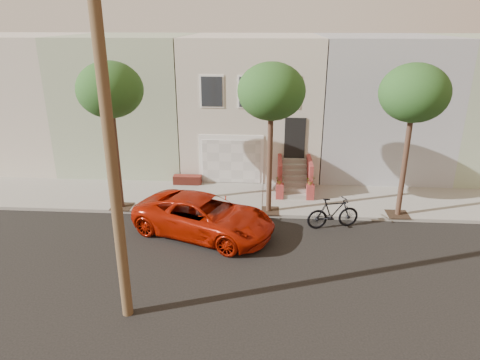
{
  "coord_description": "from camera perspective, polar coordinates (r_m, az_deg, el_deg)",
  "views": [
    {
      "loc": [
        0.94,
        -13.36,
        8.0
      ],
      "look_at": [
        -0.18,
        3.0,
        1.88
      ],
      "focal_mm": 32.51,
      "sensor_mm": 36.0,
      "label": 1
    }
  ],
  "objects": [
    {
      "name": "tree_left",
      "position": [
        18.62,
        -16.69,
        11.16
      ],
      "size": [
        2.7,
        2.57,
        6.3
      ],
      "color": "#2D2116",
      "rests_on": "sidewalk"
    },
    {
      "name": "pickup_truck",
      "position": [
        17.01,
        -4.72,
        -4.75
      ],
      "size": [
        6.11,
        4.42,
        1.55
      ],
      "primitive_type": "imported",
      "rotation": [
        0.0,
        0.0,
        1.2
      ],
      "color": "#9F1605",
      "rests_on": "ground"
    },
    {
      "name": "motorcycle",
      "position": [
        17.92,
        12.12,
        -4.24
      ],
      "size": [
        2.25,
        1.12,
        1.3
      ],
      "primitive_type": "imported",
      "rotation": [
        0.0,
        0.0,
        1.82
      ],
      "color": "black",
      "rests_on": "ground"
    },
    {
      "name": "tree_mid",
      "position": [
        17.47,
        4.14,
        11.38
      ],
      "size": [
        2.7,
        2.57,
        6.3
      ],
      "color": "#2D2116",
      "rests_on": "sidewalk"
    },
    {
      "name": "tree_right",
      "position": [
        18.34,
        21.89,
        10.42
      ],
      "size": [
        2.7,
        2.57,
        6.3
      ],
      "color": "#2D2116",
      "rests_on": "sidewalk"
    },
    {
      "name": "ground",
      "position": [
        15.6,
        -0.09,
        -10.39
      ],
      "size": [
        90.0,
        90.0,
        0.0
      ],
      "primitive_type": "plane",
      "color": "black",
      "rests_on": "ground"
    },
    {
      "name": "sidewalk",
      "position": [
        20.34,
        0.95,
        -2.47
      ],
      "size": [
        40.0,
        3.7,
        0.15
      ],
      "primitive_type": "cube",
      "color": "gray",
      "rests_on": "ground"
    },
    {
      "name": "house_row",
      "position": [
        24.95,
        1.72,
        10.4
      ],
      "size": [
        33.1,
        11.7,
        7.0
      ],
      "color": "#BAAF9F",
      "rests_on": "sidewalk"
    }
  ]
}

